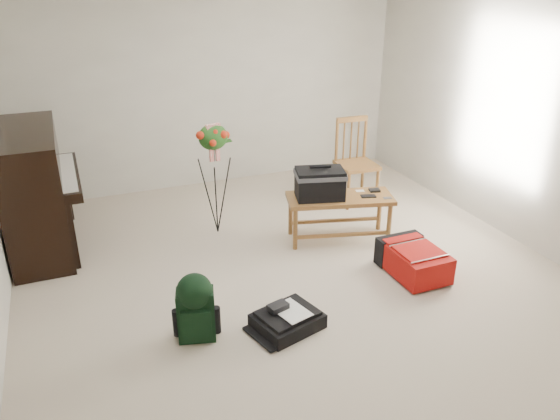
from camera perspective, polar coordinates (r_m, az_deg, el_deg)
name	(u,v)px	position (r m, az deg, el deg)	size (l,w,h in m)	color
floor	(297,278)	(5.19, 1.82, -7.16)	(5.00, 5.50, 0.01)	beige
wall_back	(212,89)	(7.18, -7.09, 12.40)	(5.00, 0.04, 2.50)	silver
wall_right	(526,123)	(6.09, 24.33, 8.29)	(0.04, 5.50, 2.50)	silver
piano	(37,193)	(6.04, -24.08, 1.64)	(0.71, 1.50, 1.25)	black
bench	(327,189)	(5.62, 4.98, 2.17)	(1.18, 0.71, 0.85)	olive
dining_chair	(355,162)	(6.74, 7.88, 4.96)	(0.47, 0.47, 1.03)	olive
red_suitcase	(411,258)	(5.37, 13.50, -4.88)	(0.46, 0.66, 0.28)	red
black_duffel	(287,319)	(4.52, 0.77, -11.35)	(0.60, 0.53, 0.21)	black
green_backpack	(196,304)	(4.32, -8.81, -9.72)	(0.32, 0.30, 0.57)	black
flower_stand	(215,180)	(5.85, -6.79, 3.16)	(0.48, 0.48, 1.26)	black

